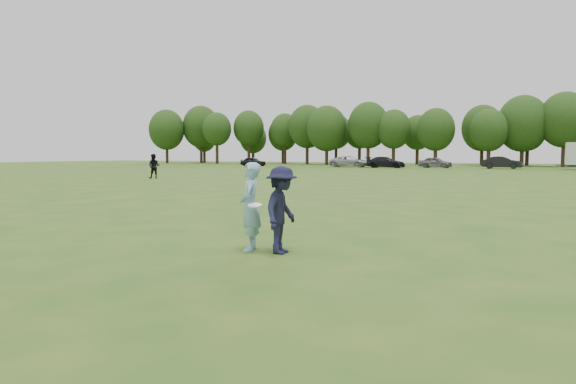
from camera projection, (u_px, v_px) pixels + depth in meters
name	position (u px, v px, depth m)	size (l,w,h in m)	color
ground	(266.00, 253.00, 9.82)	(200.00, 200.00, 0.00)	#275116
thrower	(250.00, 207.00, 10.07)	(0.63, 0.42, 1.74)	#8CBCD9
defender	(282.00, 210.00, 9.77)	(1.08, 0.62, 1.67)	#171733
player_far_a	(154.00, 166.00, 39.01)	(0.92, 0.71, 1.88)	black
car_a	(253.00, 162.00, 77.87)	(1.61, 4.00, 1.36)	black
car_c	(349.00, 162.00, 71.72)	(2.56, 5.54, 1.54)	#A3A2A7
car_d	(386.00, 162.00, 68.15)	(2.08, 5.11, 1.48)	black
car_e	(435.00, 162.00, 68.16)	(1.72, 4.27, 1.46)	slate
car_f	(502.00, 163.00, 63.91)	(1.64, 4.70, 1.55)	black
disc_in_play	(255.00, 205.00, 9.70)	(0.27, 0.27, 0.09)	white
treeline	(523.00, 125.00, 77.25)	(130.35, 18.39, 11.74)	#332114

